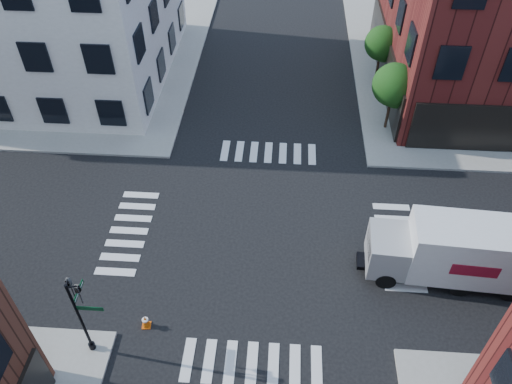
% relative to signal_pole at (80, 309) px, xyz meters
% --- Properties ---
extents(ground, '(120.00, 120.00, 0.00)m').
position_rel_signal_pole_xyz_m(ground, '(6.72, 6.68, -2.86)').
color(ground, black).
rests_on(ground, ground).
extents(sidewalk_nw, '(30.00, 30.00, 0.15)m').
position_rel_signal_pole_xyz_m(sidewalk_nw, '(-14.28, 27.68, -2.78)').
color(sidewalk_nw, gray).
rests_on(sidewalk_nw, ground).
extents(tree_near, '(2.69, 2.69, 4.49)m').
position_rel_signal_pole_xyz_m(tree_near, '(14.28, 16.65, 0.30)').
color(tree_near, black).
rests_on(tree_near, ground).
extents(tree_far, '(2.43, 2.43, 4.07)m').
position_rel_signal_pole_xyz_m(tree_far, '(14.28, 22.65, 0.02)').
color(tree_far, black).
rests_on(tree_far, ground).
extents(signal_pole, '(1.29, 1.24, 4.60)m').
position_rel_signal_pole_xyz_m(signal_pole, '(0.00, 0.00, 0.00)').
color(signal_pole, black).
rests_on(signal_pole, ground).
extents(box_truck, '(7.72, 2.73, 3.44)m').
position_rel_signal_pole_xyz_m(box_truck, '(15.68, 4.85, -1.07)').
color(box_truck, silver).
rests_on(box_truck, ground).
extents(traffic_cone, '(0.43, 0.43, 0.72)m').
position_rel_signal_pole_xyz_m(traffic_cone, '(1.92, 1.16, -2.51)').
color(traffic_cone, '#D15209').
rests_on(traffic_cone, ground).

